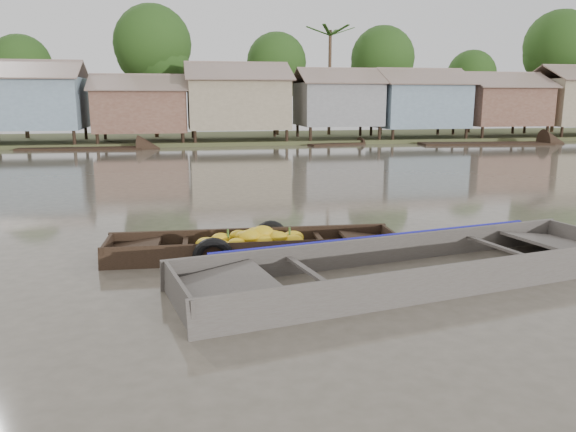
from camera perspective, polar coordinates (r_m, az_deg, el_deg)
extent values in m
plane|color=#4F493D|center=(9.57, -1.32, -6.62)|extent=(120.00, 120.00, 0.00)
cube|color=#384723|center=(42.08, -9.04, 7.64)|extent=(120.00, 12.00, 0.50)
cube|color=slate|center=(39.48, -24.63, 10.37)|extent=(6.20, 5.20, 3.20)
cube|color=brown|center=(38.15, -25.39, 13.38)|extent=(6.60, 3.02, 1.28)
cube|color=brown|center=(40.88, -24.43, 13.29)|extent=(6.60, 3.02, 1.28)
cube|color=brown|center=(38.52, -14.69, 10.30)|extent=(5.80, 4.60, 2.70)
cube|color=brown|center=(37.28, -14.95, 13.01)|extent=(6.20, 2.67, 1.14)
cube|color=brown|center=(39.76, -14.72, 12.93)|extent=(6.20, 2.67, 1.14)
cube|color=gray|center=(38.65, -5.18, 11.30)|extent=(6.50, 5.30, 3.30)
cube|color=brown|center=(37.27, -5.01, 14.51)|extent=(6.90, 3.08, 1.31)
cube|color=brown|center=(40.11, -5.46, 14.32)|extent=(6.90, 3.08, 1.31)
cube|color=gray|center=(39.99, 5.04, 11.25)|extent=(5.40, 4.70, 2.90)
cube|color=brown|center=(38.80, 5.62, 14.03)|extent=(5.80, 2.73, 1.17)
cube|color=brown|center=(41.24, 4.59, 13.92)|extent=(5.80, 2.73, 1.17)
cube|color=slate|center=(42.05, 13.07, 10.89)|extent=(6.00, 5.00, 3.10)
cube|color=brown|center=(40.84, 13.99, 13.63)|extent=(6.40, 2.90, 1.24)
cube|color=brown|center=(43.30, 12.45, 13.59)|extent=(6.40, 2.90, 1.24)
cube|color=brown|center=(45.07, 20.76, 10.42)|extent=(5.70, 4.90, 2.80)
cube|color=brown|center=(43.96, 21.86, 12.74)|extent=(6.10, 2.85, 1.21)
cube|color=brown|center=(46.22, 20.06, 12.79)|extent=(6.10, 2.85, 1.21)
cube|color=brown|center=(49.90, 26.65, 12.78)|extent=(6.70, 2.96, 1.26)
cylinder|color=#473323|center=(44.20, -25.18, 10.05)|extent=(0.28, 0.28, 4.90)
sphere|color=#1B3E13|center=(44.26, -25.51, 13.67)|extent=(4.20, 4.20, 4.20)
cylinder|color=#473323|center=(41.97, -13.36, 11.76)|extent=(0.28, 0.28, 6.30)
sphere|color=#1B3E13|center=(42.13, -13.60, 16.66)|extent=(5.40, 5.40, 5.40)
cylinder|color=#473323|center=(43.60, -1.14, 11.38)|extent=(0.28, 0.28, 5.25)
sphere|color=#1B3E13|center=(43.67, -1.16, 15.32)|extent=(4.50, 4.50, 4.50)
cylinder|color=#473323|center=(44.72, 9.44, 11.46)|extent=(0.28, 0.28, 5.60)
sphere|color=#1B3E13|center=(44.82, 9.59, 15.55)|extent=(4.80, 4.80, 4.80)
cylinder|color=#473323|center=(48.97, 17.96, 10.46)|extent=(0.28, 0.28, 4.55)
sphere|color=#1B3E13|center=(49.00, 18.16, 13.50)|extent=(3.90, 3.90, 3.90)
cylinder|color=#473323|center=(51.87, 25.50, 11.11)|extent=(0.28, 0.28, 6.65)
sphere|color=#1B3E13|center=(52.03, 25.88, 15.28)|extent=(5.70, 5.70, 5.70)
cylinder|color=#473323|center=(43.99, 4.24, 13.15)|extent=(0.24, 0.24, 8.00)
cube|color=black|center=(11.18, -3.46, -4.31)|extent=(5.65, 1.34, 0.08)
cube|color=black|center=(11.71, -3.73, -2.43)|extent=(5.72, 0.43, 0.53)
cube|color=black|center=(10.54, -3.19, -4.06)|extent=(5.72, 0.43, 0.53)
cube|color=black|center=(11.68, 10.37, -2.64)|extent=(0.12, 1.24, 0.50)
cube|color=black|center=(11.52, 8.08, -2.44)|extent=(1.02, 1.12, 0.20)
cube|color=black|center=(11.25, -17.86, -3.59)|extent=(0.12, 1.24, 0.50)
cube|color=black|center=(11.16, -15.41, -3.23)|extent=(1.02, 1.12, 0.20)
cube|color=black|center=(11.07, -10.41, -2.89)|extent=(0.16, 1.20, 0.05)
cube|color=black|center=(11.28, 3.32, -2.43)|extent=(0.16, 1.20, 0.05)
ellipsoid|color=gold|center=(11.19, -3.81, -2.03)|extent=(0.45, 0.32, 0.27)
ellipsoid|color=gold|center=(10.86, -6.85, -3.09)|extent=(0.42, 0.30, 0.25)
ellipsoid|color=gold|center=(10.95, -0.98, -2.14)|extent=(0.37, 0.27, 0.22)
ellipsoid|color=gold|center=(11.19, -8.32, -2.79)|extent=(0.43, 0.31, 0.26)
ellipsoid|color=gold|center=(11.14, -3.37, -1.69)|extent=(0.36, 0.26, 0.22)
ellipsoid|color=gold|center=(10.79, -2.81, -3.33)|extent=(0.38, 0.27, 0.23)
ellipsoid|color=gold|center=(11.02, -7.88, -2.89)|extent=(0.47, 0.34, 0.28)
ellipsoid|color=gold|center=(10.79, -6.91, -3.54)|extent=(0.46, 0.33, 0.27)
ellipsoid|color=gold|center=(11.39, 0.50, -2.20)|extent=(0.46, 0.33, 0.28)
ellipsoid|color=gold|center=(10.97, -3.06, -2.26)|extent=(0.42, 0.30, 0.25)
ellipsoid|color=gold|center=(10.80, -5.25, -2.80)|extent=(0.36, 0.26, 0.22)
ellipsoid|color=gold|center=(11.26, -4.41, -2.11)|extent=(0.42, 0.30, 0.25)
ellipsoid|color=gold|center=(11.44, -0.36, -2.37)|extent=(0.41, 0.29, 0.24)
ellipsoid|color=gold|center=(11.10, -6.85, -2.32)|extent=(0.40, 0.29, 0.24)
ellipsoid|color=gold|center=(10.90, 1.76, -3.30)|extent=(0.39, 0.28, 0.23)
ellipsoid|color=gold|center=(10.87, -7.35, -3.12)|extent=(0.47, 0.34, 0.28)
ellipsoid|color=gold|center=(11.34, -5.05, -1.98)|extent=(0.37, 0.27, 0.22)
ellipsoid|color=gold|center=(11.05, -1.57, -2.12)|extent=(0.43, 0.31, 0.26)
ellipsoid|color=gold|center=(11.32, -4.36, -2.22)|extent=(0.38, 0.28, 0.23)
ellipsoid|color=gold|center=(11.03, -8.32, -3.36)|extent=(0.37, 0.26, 0.22)
ellipsoid|color=gold|center=(10.90, -3.92, -2.08)|extent=(0.45, 0.32, 0.27)
ellipsoid|color=gold|center=(11.03, -2.64, -1.71)|extent=(0.48, 0.35, 0.29)
ellipsoid|color=gold|center=(10.92, -2.45, -2.57)|extent=(0.41, 0.29, 0.25)
ellipsoid|color=gold|center=(10.77, -8.05, -3.86)|extent=(0.38, 0.27, 0.22)
ellipsoid|color=gold|center=(11.49, -2.15, -2.23)|extent=(0.39, 0.28, 0.23)
ellipsoid|color=gold|center=(11.04, 0.53, -2.57)|extent=(0.44, 0.31, 0.26)
ellipsoid|color=gold|center=(11.45, -2.33, -2.23)|extent=(0.41, 0.29, 0.24)
cylinder|color=#3F6626|center=(11.02, -6.12, -1.81)|extent=(0.04, 0.04, 0.18)
cylinder|color=#3F6626|center=(11.07, -2.44, -1.70)|extent=(0.04, 0.04, 0.18)
cylinder|color=#3F6626|center=(11.13, 0.16, -1.61)|extent=(0.04, 0.04, 0.18)
torus|color=black|center=(11.82, -1.80, -2.17)|extent=(0.74, 0.22, 0.73)
torus|color=black|center=(10.42, -7.61, -4.22)|extent=(0.78, 0.22, 0.77)
cube|color=#453F3B|center=(9.93, 12.61, -6.71)|extent=(8.25, 3.26, 0.08)
cube|color=#453F3B|center=(10.63, 9.66, -3.71)|extent=(8.12, 1.76, 0.66)
cube|color=#453F3B|center=(9.09, 16.24, -6.73)|extent=(8.12, 1.76, 0.66)
cube|color=#453F3B|center=(11.99, 25.92, -2.58)|extent=(1.71, 1.97, 0.25)
cube|color=#453F3B|center=(8.31, -11.09, -8.25)|extent=(0.45, 1.99, 0.62)
cube|color=#453F3B|center=(8.43, -6.40, -7.22)|extent=(1.71, 1.97, 0.25)
cube|color=#453F3B|center=(8.87, 2.38, -5.81)|extent=(0.47, 1.92, 0.05)
cube|color=#453F3B|center=(10.99, 21.03, -3.12)|extent=(0.47, 1.92, 0.05)
cube|color=#665E54|center=(9.91, 12.63, -6.42)|extent=(6.33, 2.73, 0.02)
cube|color=#100F9C|center=(10.62, 9.52, -2.31)|extent=(6.56, 1.38, 0.16)
torus|color=olive|center=(10.53, 20.16, -5.62)|extent=(0.46, 0.46, 0.07)
torus|color=olive|center=(10.52, 20.17, -5.39)|extent=(0.37, 0.37, 0.07)
cube|color=black|center=(36.01, -20.23, 6.27)|extent=(7.46, 2.53, 0.35)
cube|color=black|center=(39.70, 19.39, 6.79)|extent=(8.79, 2.91, 0.35)
cube|color=black|center=(37.15, 4.98, 7.11)|extent=(4.04, 1.96, 0.35)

